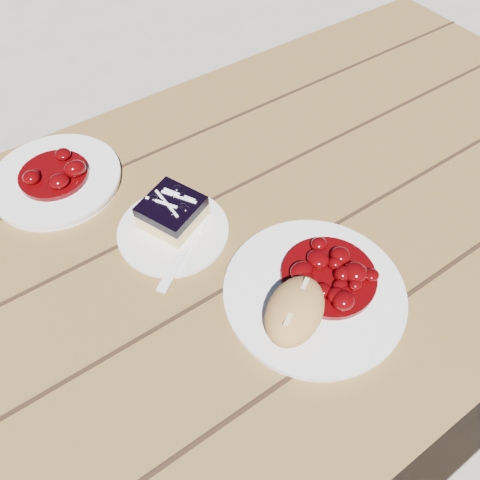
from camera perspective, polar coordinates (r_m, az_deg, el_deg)
ground at (r=1.40m, az=-7.25°, el=-22.07°), size 60.00×60.00×0.00m
picnic_table at (r=0.85m, az=-11.33°, el=-11.50°), size 2.00×1.55×0.75m
main_plate at (r=0.69m, az=8.98°, el=-6.48°), size 0.26×0.26×0.02m
goulash_stew at (r=0.68m, az=10.95°, el=-3.65°), size 0.14×0.14×0.04m
bread_roll at (r=0.63m, az=6.70°, el=-8.56°), size 0.13×0.12×0.06m
dessert_plate at (r=0.75m, az=-8.12°, el=0.97°), size 0.17×0.17×0.01m
blueberry_cake at (r=0.74m, az=-8.27°, el=3.42°), size 0.11×0.11×0.05m
fork_dessert at (r=0.71m, az=-7.42°, el=-2.24°), size 0.15×0.11×0.00m
second_plate at (r=0.88m, az=-21.48°, el=6.80°), size 0.22×0.22×0.02m
second_stew at (r=0.86m, az=-22.05°, el=8.13°), size 0.12×0.12×0.04m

